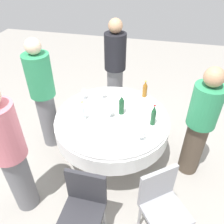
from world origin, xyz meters
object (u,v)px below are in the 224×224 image
(wine_glass_far, at_px, (110,110))
(plate_west, at_px, (97,107))
(plate_mid, at_px, (104,131))
(plate_outer, at_px, (143,111))
(person_front, at_px, (43,95))
(bottle_amber_south, at_px, (145,89))
(chair_inner, at_px, (161,202))
(bottle_dark_green_rear, at_px, (122,105))
(wine_glass_near, at_px, (103,92))
(person_rear, at_px, (10,153))
(person_north, at_px, (115,69))
(person_south, at_px, (200,124))
(bottle_clear_front, at_px, (83,112))
(wine_glass_front, at_px, (84,93))
(chair_near, at_px, (84,205))
(wine_glass_inner, at_px, (142,134))
(bottle_dark_green_north, at_px, (153,116))
(dining_table, at_px, (112,124))

(wine_glass_far, xyz_separation_m, plate_west, (-0.22, 0.16, -0.10))
(plate_mid, distance_m, plate_outer, 0.65)
(plate_west, bearing_deg, person_front, -175.09)
(bottle_amber_south, distance_m, chair_inner, 1.58)
(wine_glass_far, xyz_separation_m, plate_mid, (-0.01, -0.29, -0.10))
(bottle_dark_green_rear, bearing_deg, wine_glass_near, 138.61)
(person_rear, xyz_separation_m, person_north, (0.63, 1.99, 0.02))
(person_north, relative_size, person_south, 1.09)
(person_north, bearing_deg, person_rear, -118.02)
(person_rear, bearing_deg, person_front, -40.94)
(bottle_clear_front, relative_size, person_north, 0.17)
(wine_glass_front, height_order, chair_inner, wine_glass_front)
(person_north, bearing_deg, chair_inner, -75.66)
(person_south, xyz_separation_m, chair_inner, (-0.36, -0.95, -0.29))
(bottle_amber_south, xyz_separation_m, person_north, (-0.54, 0.47, 0.03))
(bottle_amber_south, xyz_separation_m, chair_near, (-0.37, -1.70, -0.34))
(wine_glass_inner, height_order, wine_glass_near, wine_glass_near)
(bottle_clear_front, height_order, wine_glass_near, bottle_clear_front)
(chair_near, bearing_deg, bottle_dark_green_north, -115.37)
(person_north, height_order, chair_near, person_north)
(plate_mid, height_order, person_rear, person_rear)
(bottle_dark_green_rear, height_order, wine_glass_front, bottle_dark_green_rear)
(plate_outer, bearing_deg, person_rear, -135.94)
(bottle_dark_green_rear, distance_m, bottle_dark_green_north, 0.44)
(plate_outer, bearing_deg, person_front, -175.20)
(person_north, relative_size, chair_inner, 1.93)
(bottle_amber_south, bearing_deg, wine_glass_front, -162.97)
(bottle_dark_green_north, xyz_separation_m, plate_west, (-0.76, 0.19, -0.12))
(bottle_amber_south, xyz_separation_m, plate_mid, (-0.38, -0.86, -0.11))
(bottle_dark_green_rear, xyz_separation_m, wine_glass_near, (-0.33, 0.29, -0.02))
(plate_outer, bearing_deg, wine_glass_front, 172.74)
(wine_glass_near, bearing_deg, plate_mid, -74.46)
(wine_glass_far, xyz_separation_m, person_front, (-0.97, 0.10, 0.02))
(bottle_dark_green_rear, bearing_deg, plate_mid, -109.14)
(bottle_dark_green_north, relative_size, person_south, 0.19)
(wine_glass_far, relative_size, plate_mid, 0.73)
(wine_glass_inner, height_order, person_rear, person_rear)
(person_rear, height_order, person_south, person_rear)
(bottle_dark_green_north, height_order, plate_outer, bottle_dark_green_north)
(dining_table, xyz_separation_m, chair_near, (-0.01, -1.14, -0.08))
(dining_table, relative_size, bottle_clear_front, 5.36)
(person_front, bearing_deg, bottle_dark_green_rear, -85.10)
(plate_west, bearing_deg, bottle_amber_south, 34.95)
(bottle_dark_green_north, bearing_deg, bottle_clear_front, -172.41)
(bottle_amber_south, distance_m, person_rear, 1.92)
(wine_glass_near, distance_m, plate_outer, 0.64)
(wine_glass_far, distance_m, person_north, 1.06)
(plate_west, bearing_deg, bottle_dark_green_north, -13.71)
(bottle_dark_green_rear, relative_size, person_front, 0.17)
(bottle_dark_green_north, bearing_deg, person_front, 175.37)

